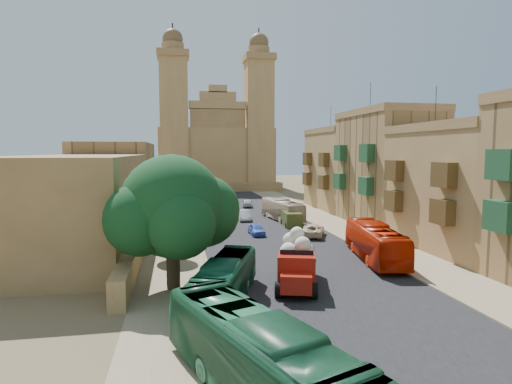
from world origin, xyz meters
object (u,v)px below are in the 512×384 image
object	(u,v)px
street_tree_a	(167,220)
car_blue_b	(208,194)
street_tree_d	(172,183)
car_dkblue	(206,199)
bus_green_south	(258,359)
street_tree_c	(171,189)
pedestrian_c	(370,243)
church	(215,148)
street_tree_b	(170,204)
olive_pickup	(291,219)
car_white_a	(244,215)
ficus_tree	(173,210)
bus_red_east	(375,242)
car_cream	(313,230)
car_white_b	(247,203)
bus_cream_east	(282,210)
red_truck	(297,261)
car_blue_a	(256,229)
pedestrian_a	(370,240)
bus_green_north	(225,280)

from	to	relation	value
street_tree_a	car_blue_b	distance (m)	47.72
street_tree_d	car_dkblue	size ratio (longest dim) A/B	1.28
bus_green_south	street_tree_d	bearing A→B (deg)	72.60
street_tree_c	pedestrian_c	xyz separation A→B (m)	(17.50, -24.70, -2.91)
church	street_tree_b	xyz separation A→B (m)	(-10.00, -54.61, -6.48)
olive_pickup	car_white_a	distance (m)	7.11
ficus_tree	car_blue_b	size ratio (longest dim) A/B	2.44
bus_red_east	car_cream	xyz separation A→B (m)	(-1.94, 10.20, -0.80)
ficus_tree	street_tree_a	xyz separation A→B (m)	(-0.58, 7.99, -1.88)
car_white_b	pedestrian_c	world-z (taller)	pedestrian_c
olive_pickup	car_dkblue	size ratio (longest dim) A/B	1.02
bus_green_south	bus_cream_east	bearing A→B (deg)	53.83
car_dkblue	red_truck	bearing A→B (deg)	-71.48
church	street_tree_c	distance (m)	44.16
car_white_b	pedestrian_c	distance (m)	32.18
ficus_tree	car_white_a	world-z (taller)	ficus_tree
car_blue_a	pedestrian_a	xyz separation A→B (m)	(8.50, -9.02, 0.39)
street_tree_d	car_blue_a	xyz separation A→B (m)	(9.00, -27.61, -3.03)
bus_green_south	bus_red_east	distance (m)	21.80
car_white_a	car_blue_b	world-z (taller)	car_white_a
street_tree_a	car_blue_a	world-z (taller)	street_tree_a
bus_green_north	car_white_b	bearing A→B (deg)	98.53
street_tree_a	olive_pickup	size ratio (longest dim) A/B	1.11
street_tree_c	car_blue_a	size ratio (longest dim) A/B	1.58
street_tree_a	pedestrian_c	bearing A→B (deg)	-2.30
street_tree_c	street_tree_d	size ratio (longest dim) A/B	1.02
car_cream	olive_pickup	bearing A→B (deg)	-62.21
street_tree_b	red_truck	world-z (taller)	street_tree_b
bus_red_east	ficus_tree	bearing A→B (deg)	24.67
street_tree_c	pedestrian_a	size ratio (longest dim) A/B	2.80
bus_cream_east	car_cream	size ratio (longest dim) A/B	2.06
bus_green_north	car_dkblue	world-z (taller)	bus_green_north
bus_green_north	bus_cream_east	bearing A→B (deg)	89.32
church	car_cream	world-z (taller)	church
car_blue_a	street_tree_d	bearing A→B (deg)	105.67
street_tree_a	car_dkblue	world-z (taller)	street_tree_a
street_tree_b	red_truck	xyz separation A→B (m)	(8.42, -20.97, -1.39)
bus_red_east	pedestrian_a	distance (m)	3.24
street_tree_c	street_tree_a	bearing A→B (deg)	-90.00
car_blue_a	pedestrian_a	distance (m)	12.40
bus_green_south	bus_red_east	xyz separation A→B (m)	(13.00, 17.50, -0.07)
red_truck	pedestrian_a	size ratio (longest dim) A/B	3.46
bus_red_east	car_dkblue	size ratio (longest dim) A/B	2.47
car_dkblue	street_tree_b	bearing A→B (deg)	-87.19
street_tree_d	car_white_b	distance (m)	13.15
ficus_tree	street_tree_c	xyz separation A→B (m)	(-0.58, 31.99, -1.41)
bus_green_south	bus_green_north	xyz separation A→B (m)	(0.00, 10.18, -0.25)
street_tree_c	bus_red_east	size ratio (longest dim) A/B	0.53
street_tree_d	car_white_b	bearing A→B (deg)	-23.15
olive_pickup	bus_green_north	distance (m)	26.03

